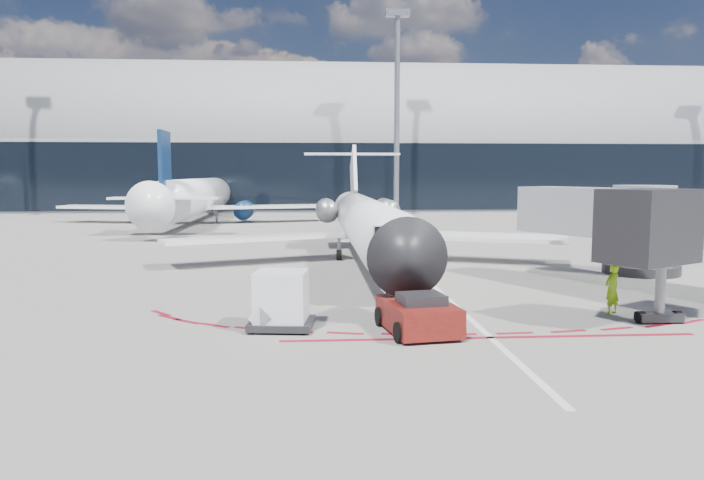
{
  "coord_description": "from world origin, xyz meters",
  "views": [
    {
      "loc": [
        -5.96,
        -31.52,
        5.44
      ],
      "look_at": [
        -3.76,
        1.49,
        1.92
      ],
      "focal_mm": 32.0,
      "sensor_mm": 36.0,
      "label": 1
    }
  ],
  "objects": [
    {
      "name": "ramp_worker",
      "position": [
        5.71,
        -8.28,
        0.98
      ],
      "size": [
        0.85,
        0.74,
        1.96
      ],
      "primitive_type": "imported",
      "rotation": [
        0.0,
        0.0,
        3.62
      ],
      "color": "#A8E718",
      "rests_on": "ground"
    },
    {
      "name": "light_mast_centre",
      "position": [
        5.0,
        48.0,
        12.5
      ],
      "size": [
        0.7,
        0.7,
        25.0
      ],
      "primitive_type": "cylinder",
      "color": "gray",
      "rests_on": "ground"
    },
    {
      "name": "regional_jet",
      "position": [
        -2.57,
        6.06,
        2.55
      ],
      "size": [
        24.68,
        30.44,
        7.62
      ],
      "color": "white",
      "rests_on": "ground"
    },
    {
      "name": "safety_cone_left",
      "position": [
        -7.41,
        -8.73,
        0.25
      ],
      "size": [
        0.36,
        0.36,
        0.5
      ],
      "primitive_type": "cone",
      "color": "orange",
      "rests_on": "ground"
    },
    {
      "name": "apron_stop_bar",
      "position": [
        0.0,
        -11.5,
        0.01
      ],
      "size": [
        14.0,
        0.25,
        0.01
      ],
      "primitive_type": "cube",
      "color": "maroon",
      "rests_on": "ground"
    },
    {
      "name": "terminal_building",
      "position": [
        0.0,
        64.97,
        8.52
      ],
      "size": [
        150.0,
        24.15,
        24.0
      ],
      "color": "gray",
      "rests_on": "ground"
    },
    {
      "name": "pushback_tug",
      "position": [
        -2.29,
        -10.61,
        0.62
      ],
      "size": [
        2.75,
        5.49,
        1.4
      ],
      "rotation": [
        0.0,
        0.0,
        0.16
      ],
      "color": "#51110B",
      "rests_on": "ground"
    },
    {
      "name": "ground",
      "position": [
        0.0,
        0.0,
        0.0
      ],
      "size": [
        260.0,
        260.0,
        0.0
      ],
      "primitive_type": "plane",
      "color": "slate",
      "rests_on": "ground"
    },
    {
      "name": "apron_centerline",
      "position": [
        0.0,
        2.0,
        0.01
      ],
      "size": [
        0.25,
        40.0,
        0.01
      ],
      "primitive_type": "cube",
      "color": "silver",
      "rests_on": "ground"
    },
    {
      "name": "uld_container",
      "position": [
        -6.99,
        -9.84,
        1.02
      ],
      "size": [
        2.39,
        2.11,
        2.06
      ],
      "rotation": [
        0.0,
        0.0,
        -0.12
      ],
      "color": "black",
      "rests_on": "ground"
    },
    {
      "name": "jet_bridge",
      "position": [
        9.79,
        -3.01,
        3.01
      ],
      "size": [
        10.03,
        15.2,
        4.9
      ],
      "color": "gray",
      "rests_on": "ground"
    },
    {
      "name": "bg_airliner_1",
      "position": [
        -18.53,
        39.17,
        5.7
      ],
      "size": [
        35.22,
        37.29,
        11.39
      ],
      "primitive_type": null,
      "color": "white",
      "rests_on": "ground"
    }
  ]
}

